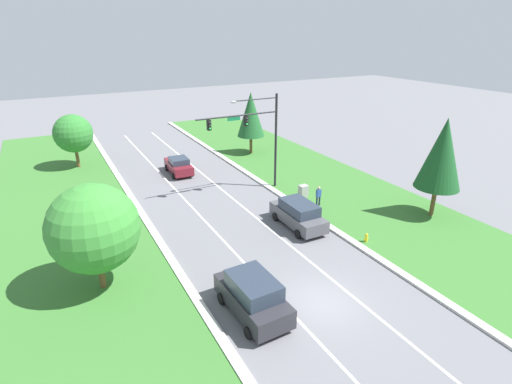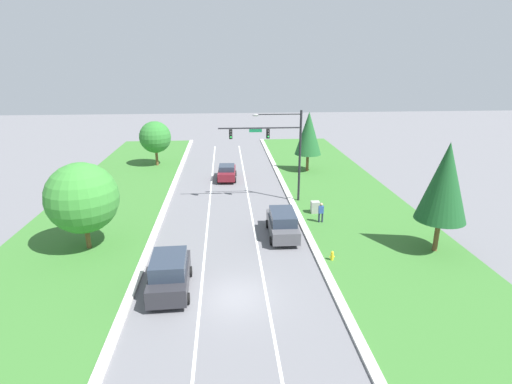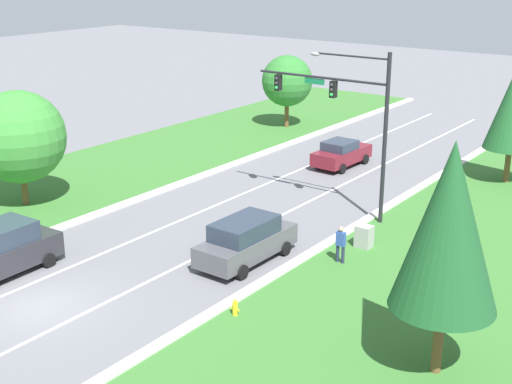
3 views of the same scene
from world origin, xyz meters
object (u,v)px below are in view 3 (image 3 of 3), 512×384
object	(u,v)px
charcoal_suv	(1,249)
oak_near_left_tree	(287,81)
utility_cabinet	(364,237)
conifer_far_right_tree	(448,227)
burgundy_sedan	(341,153)
oak_far_left_tree	(19,137)
pedestrian	(341,243)
graphite_suv	(246,240)
fire_hydrant	(235,308)
traffic_signal_mast	(348,108)

from	to	relation	value
charcoal_suv	oak_near_left_tree	xyz separation A→B (m)	(-5.11, 28.31, 2.48)
utility_cabinet	conifer_far_right_tree	xyz separation A→B (m)	(6.53, -7.54, 4.35)
burgundy_sedan	oak_near_left_tree	xyz separation A→B (m)	(-8.45, 6.58, 2.71)
burgundy_sedan	oak_far_left_tree	world-z (taller)	oak_far_left_tree
utility_cabinet	pedestrian	size ratio (longest dim) A/B	0.63
conifer_far_right_tree	oak_far_left_tree	world-z (taller)	conifer_far_right_tree
graphite_suv	oak_near_left_tree	size ratio (longest dim) A/B	0.91
pedestrian	conifer_far_right_tree	bearing A→B (deg)	139.65
conifer_far_right_tree	graphite_suv	bearing A→B (deg)	161.39
utility_cabinet	fire_hydrant	bearing A→B (deg)	-94.99
utility_cabinet	oak_near_left_tree	distance (m)	23.57
graphite_suv	utility_cabinet	size ratio (longest dim) A/B	4.59
graphite_suv	oak_near_left_tree	xyz separation A→B (m)	(-12.37, 21.50, 2.56)
charcoal_suv	pedestrian	distance (m)	13.89
fire_hydrant	conifer_far_right_tree	xyz separation A→B (m)	(7.25, 0.81, 4.55)
burgundy_sedan	oak_near_left_tree	bearing A→B (deg)	144.50
traffic_signal_mast	pedestrian	distance (m)	7.52
traffic_signal_mast	utility_cabinet	world-z (taller)	traffic_signal_mast
traffic_signal_mast	graphite_suv	size ratio (longest dim) A/B	1.67
pedestrian	conifer_far_right_tree	size ratio (longest dim) A/B	0.23
charcoal_suv	utility_cabinet	bearing A→B (deg)	44.22
oak_far_left_tree	burgundy_sedan	bearing A→B (deg)	59.15
charcoal_suv	conifer_far_right_tree	world-z (taller)	conifer_far_right_tree
pedestrian	oak_far_left_tree	bearing A→B (deg)	10.35
conifer_far_right_tree	oak_far_left_tree	distance (m)	23.51
graphite_suv	burgundy_sedan	xyz separation A→B (m)	(-3.92, 14.92, -0.15)
graphite_suv	fire_hydrant	size ratio (longest dim) A/B	7.02
pedestrian	oak_near_left_tree	world-z (taller)	oak_near_left_tree
traffic_signal_mast	charcoal_suv	world-z (taller)	traffic_signal_mast
pedestrian	conifer_far_right_tree	distance (m)	9.39
burgundy_sedan	conifer_far_right_tree	bearing A→B (deg)	-50.49
utility_cabinet	pedestrian	bearing A→B (deg)	-90.20
traffic_signal_mast	fire_hydrant	world-z (taller)	traffic_signal_mast
burgundy_sedan	charcoal_suv	xyz separation A→B (m)	(-3.35, -21.73, 0.23)
graphite_suv	fire_hydrant	distance (m)	4.95
pedestrian	fire_hydrant	bearing A→B (deg)	82.96
pedestrian	graphite_suv	bearing A→B (deg)	31.94
charcoal_suv	oak_far_left_tree	world-z (taller)	oak_far_left_tree
charcoal_suv	burgundy_sedan	bearing A→B (deg)	79.43
burgundy_sedan	charcoal_suv	size ratio (longest dim) A/B	0.93
pedestrian	oak_far_left_tree	distance (m)	17.36
graphite_suv	burgundy_sedan	distance (m)	15.43
oak_near_left_tree	oak_far_left_tree	world-z (taller)	oak_far_left_tree
burgundy_sedan	charcoal_suv	world-z (taller)	charcoal_suv
traffic_signal_mast	fire_hydrant	size ratio (longest dim) A/B	11.75
charcoal_suv	oak_far_left_tree	size ratio (longest dim) A/B	0.78
graphite_suv	oak_near_left_tree	bearing A→B (deg)	120.72
graphite_suv	charcoal_suv	xyz separation A→B (m)	(-7.27, -6.81, 0.08)
traffic_signal_mast	charcoal_suv	size ratio (longest dim) A/B	1.76
graphite_suv	utility_cabinet	xyz separation A→B (m)	(3.36, 4.21, -0.44)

